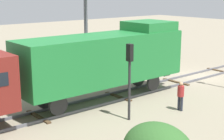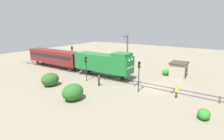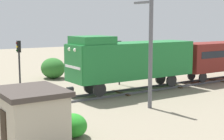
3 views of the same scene
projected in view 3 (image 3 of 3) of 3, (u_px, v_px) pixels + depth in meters
ground_plane at (18, 108)px, 23.49m from camera, size 103.56×103.56×0.00m
railway_track at (18, 107)px, 23.48m from camera, size 2.40×69.04×0.16m
locomotive at (131, 59)px, 28.32m from camera, size 2.90×11.60×4.60m
traffic_signal_near at (19, 58)px, 26.40m from camera, size 0.32×0.34×4.41m
traffic_signal_mid at (119, 54)px, 31.77m from camera, size 0.32×0.34×4.10m
worker_by_signal at (85, 76)px, 30.93m from camera, size 0.38×0.38×1.70m
catenary_mast at (150, 49)px, 22.95m from camera, size 1.94×0.28×7.54m
relay_hut at (31, 117)px, 16.15m from camera, size 3.50×2.90×2.74m
bush_near at (117, 66)px, 37.81m from camera, size 2.85×2.33×2.08m
bush_mid at (73, 125)px, 17.51m from camera, size 1.65×1.35×1.20m
bush_far at (53, 68)px, 35.64m from camera, size 2.93×2.40×2.13m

